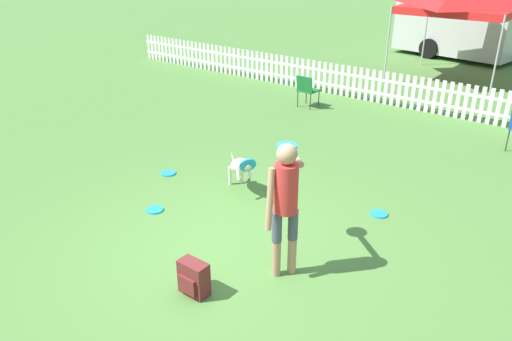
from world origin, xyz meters
name	(u,v)px	position (x,y,z in m)	size (l,w,h in m)	color
ground_plane	(228,249)	(0.00, 0.00, 0.00)	(240.00, 240.00, 0.00)	#4C7A38
handler_person	(285,194)	(0.86, 0.05, 1.08)	(0.75, 1.07, 1.71)	tan
leaping_dog	(241,166)	(-0.90, 1.37, 0.48)	(1.07, 0.86, 0.82)	beige
frisbee_near_handler	(155,210)	(-1.57, 0.12, 0.01)	(0.26, 0.26, 0.02)	#1E8CD8
frisbee_near_dog	(379,214)	(1.19, 2.09, 0.01)	(0.26, 0.26, 0.02)	#1E8CD8
frisbee_midfield	(168,173)	(-2.38, 1.16, 0.01)	(0.26, 0.26, 0.02)	#1E8CD8
backpack_on_grass	(193,278)	(0.29, -0.93, 0.21)	(0.35, 0.23, 0.42)	maroon
picket_fence	(431,96)	(0.00, 7.39, 0.41)	(20.12, 0.04, 0.82)	white
folding_chair_center	(307,88)	(-2.57, 5.96, 0.48)	(0.45, 0.47, 0.80)	#333338
equipment_trailer	(462,21)	(-1.61, 14.43, 1.22)	(4.93, 2.79, 2.30)	#B7B7B7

